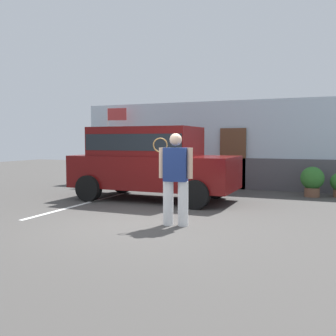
{
  "coord_description": "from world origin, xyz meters",
  "views": [
    {
      "loc": [
        3.35,
        -6.83,
        1.68
      ],
      "look_at": [
        0.04,
        1.2,
        1.05
      ],
      "focal_mm": 40.84,
      "sensor_mm": 36.0,
      "label": 1
    }
  ],
  "objects_px": {
    "parked_suv": "(151,159)",
    "flag_pole": "(112,131)",
    "tennis_player_man": "(175,178)",
    "potted_plant_by_porch": "(312,180)"
  },
  "relations": [
    {
      "from": "parked_suv",
      "to": "flag_pole",
      "type": "distance_m",
      "value": 4.16
    },
    {
      "from": "parked_suv",
      "to": "tennis_player_man",
      "type": "height_order",
      "value": "parked_suv"
    },
    {
      "from": "potted_plant_by_porch",
      "to": "flag_pole",
      "type": "height_order",
      "value": "flag_pole"
    },
    {
      "from": "tennis_player_man",
      "to": "potted_plant_by_porch",
      "type": "bearing_deg",
      "value": -123.27
    },
    {
      "from": "potted_plant_by_porch",
      "to": "flag_pole",
      "type": "distance_m",
      "value": 7.32
    },
    {
      "from": "potted_plant_by_porch",
      "to": "flag_pole",
      "type": "bearing_deg",
      "value": 175.91
    },
    {
      "from": "parked_suv",
      "to": "tennis_player_man",
      "type": "xyz_separation_m",
      "value": [
        1.85,
        -2.82,
        -0.2
      ]
    },
    {
      "from": "parked_suv",
      "to": "potted_plant_by_porch",
      "type": "relative_size",
      "value": 5.13
    },
    {
      "from": "parked_suv",
      "to": "potted_plant_by_porch",
      "type": "bearing_deg",
      "value": 29.2
    },
    {
      "from": "parked_suv",
      "to": "potted_plant_by_porch",
      "type": "xyz_separation_m",
      "value": [
        4.23,
        2.32,
        -0.65
      ]
    }
  ]
}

